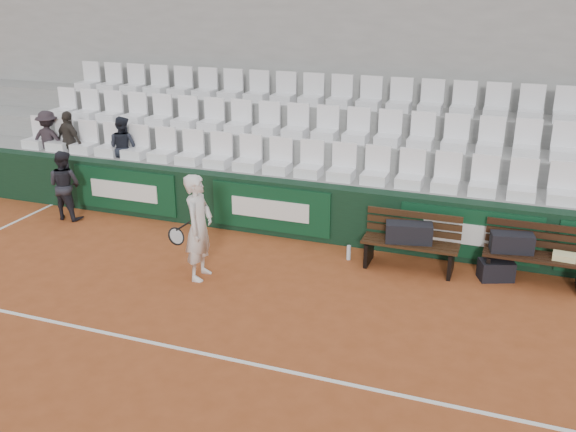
% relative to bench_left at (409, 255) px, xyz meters
% --- Properties ---
extents(ground, '(80.00, 80.00, 0.00)m').
position_rel_bench_left_xyz_m(ground, '(-2.35, -3.33, -0.23)').
color(ground, '#A14B24').
rests_on(ground, ground).
extents(court_baseline, '(18.00, 0.06, 0.01)m').
position_rel_bench_left_xyz_m(court_baseline, '(-2.35, -3.33, -0.22)').
color(court_baseline, white).
rests_on(court_baseline, ground).
extents(back_barrier, '(18.00, 0.34, 1.00)m').
position_rel_bench_left_xyz_m(back_barrier, '(-2.29, 0.66, 0.28)').
color(back_barrier, black).
rests_on(back_barrier, ground).
extents(grandstand_tier_front, '(18.00, 0.95, 1.00)m').
position_rel_bench_left_xyz_m(grandstand_tier_front, '(-2.35, 1.29, 0.28)').
color(grandstand_tier_front, '#979694').
rests_on(grandstand_tier_front, ground).
extents(grandstand_tier_mid, '(18.00, 0.95, 1.45)m').
position_rel_bench_left_xyz_m(grandstand_tier_mid, '(-2.35, 2.24, 0.50)').
color(grandstand_tier_mid, gray).
rests_on(grandstand_tier_mid, ground).
extents(grandstand_tier_back, '(18.00, 0.95, 1.90)m').
position_rel_bench_left_xyz_m(grandstand_tier_back, '(-2.35, 3.19, 0.72)').
color(grandstand_tier_back, gray).
rests_on(grandstand_tier_back, ground).
extents(grandstand_rear_wall, '(18.00, 0.30, 4.40)m').
position_rel_bench_left_xyz_m(grandstand_rear_wall, '(-2.35, 3.82, 1.98)').
color(grandstand_rear_wall, gray).
rests_on(grandstand_rear_wall, ground).
extents(seat_row_front, '(11.90, 0.44, 0.63)m').
position_rel_bench_left_xyz_m(seat_row_front, '(-2.35, 1.12, 1.09)').
color(seat_row_front, white).
rests_on(seat_row_front, grandstand_tier_front).
extents(seat_row_mid, '(11.90, 0.44, 0.63)m').
position_rel_bench_left_xyz_m(seat_row_mid, '(-2.35, 2.07, 1.54)').
color(seat_row_mid, white).
rests_on(seat_row_mid, grandstand_tier_mid).
extents(seat_row_back, '(11.90, 0.44, 0.63)m').
position_rel_bench_left_xyz_m(seat_row_back, '(-2.35, 3.02, 1.99)').
color(seat_row_back, silver).
rests_on(seat_row_back, grandstand_tier_back).
extents(bench_left, '(1.50, 0.56, 0.45)m').
position_rel_bench_left_xyz_m(bench_left, '(0.00, 0.00, 0.00)').
color(bench_left, '#372010').
rests_on(bench_left, ground).
extents(bench_right, '(1.50, 0.56, 0.45)m').
position_rel_bench_left_xyz_m(bench_right, '(1.85, 0.14, 0.00)').
color(bench_right, black).
rests_on(bench_right, ground).
extents(sports_bag_left, '(0.76, 0.45, 0.31)m').
position_rel_bench_left_xyz_m(sports_bag_left, '(-0.03, 0.01, 0.38)').
color(sports_bag_left, black).
rests_on(sports_bag_left, bench_left).
extents(sports_bag_right, '(0.67, 0.41, 0.29)m').
position_rel_bench_left_xyz_m(sports_bag_right, '(1.49, 0.17, 0.37)').
color(sports_bag_right, black).
rests_on(sports_bag_right, bench_right).
extents(towel, '(0.34, 0.26, 0.09)m').
position_rel_bench_left_xyz_m(towel, '(2.24, 0.13, 0.27)').
color(towel, beige).
rests_on(towel, bench_right).
extents(sports_bag_ground, '(0.58, 0.47, 0.31)m').
position_rel_bench_left_xyz_m(sports_bag_ground, '(1.32, 0.07, -0.07)').
color(sports_bag_ground, black).
rests_on(sports_bag_ground, ground).
extents(water_bottle_near, '(0.07, 0.07, 0.25)m').
position_rel_bench_left_xyz_m(water_bottle_near, '(-0.99, 0.00, -0.10)').
color(water_bottle_near, silver).
rests_on(water_bottle_near, ground).
extents(water_bottle_far, '(0.06, 0.06, 0.22)m').
position_rel_bench_left_xyz_m(water_bottle_far, '(1.24, -0.09, -0.11)').
color(water_bottle_far, silver).
rests_on(water_bottle_far, ground).
extents(tennis_player, '(0.71, 0.63, 1.65)m').
position_rel_bench_left_xyz_m(tennis_player, '(-2.96, -1.40, 0.60)').
color(tennis_player, silver).
rests_on(tennis_player, ground).
extents(ball_kid, '(0.66, 0.52, 1.33)m').
position_rel_bench_left_xyz_m(ball_kid, '(-6.54, 0.02, 0.44)').
color(ball_kid, black).
rests_on(ball_kid, ground).
extents(spectator_a, '(0.85, 0.56, 1.23)m').
position_rel_bench_left_xyz_m(spectator_a, '(-7.77, 1.17, 1.39)').
color(spectator_a, '#292026').
rests_on(spectator_a, grandstand_tier_front).
extents(spectator_b, '(0.80, 0.52, 1.26)m').
position_rel_bench_left_xyz_m(spectator_b, '(-7.25, 1.17, 1.40)').
color(spectator_b, '#342F29').
rests_on(spectator_b, grandstand_tier_front).
extents(spectator_c, '(0.64, 0.52, 1.24)m').
position_rel_bench_left_xyz_m(spectator_c, '(-5.96, 1.17, 1.40)').
color(spectator_c, black).
rests_on(spectator_c, grandstand_tier_front).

